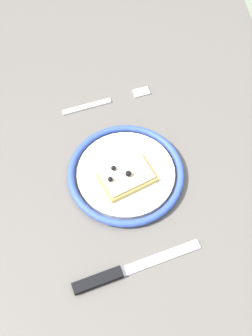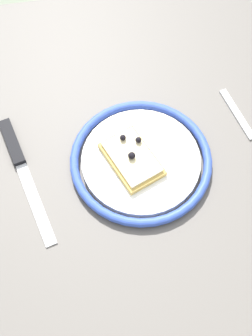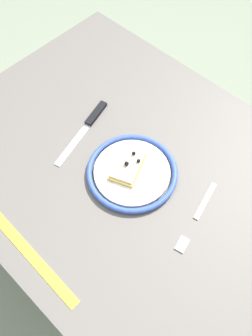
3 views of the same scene
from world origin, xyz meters
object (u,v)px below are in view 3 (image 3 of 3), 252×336
at_px(plate, 132,172).
at_px(knife, 90,122).
at_px(dining_table, 145,194).
at_px(fork, 197,217).
at_px(measuring_tape, 31,255).
at_px(pizza_slice_near, 128,166).

xyz_separation_m(plate, knife, (0.20, -0.04, -0.00)).
bearing_deg(dining_table, knife, -6.03).
bearing_deg(knife, dining_table, 173.97).
height_order(fork, measuring_tape, fork).
relative_size(dining_table, fork, 5.78).
bearing_deg(fork, pizza_slice_near, 5.30).
relative_size(knife, fork, 1.19).
bearing_deg(pizza_slice_near, measuring_tape, 89.09).
distance_m(pizza_slice_near, measuring_tape, 0.31).
height_order(knife, measuring_tape, knife).
relative_size(dining_table, pizza_slice_near, 9.50).
height_order(dining_table, pizza_slice_near, pizza_slice_near).
distance_m(plate, pizza_slice_near, 0.02).
bearing_deg(knife, plate, 168.46).
xyz_separation_m(knife, fork, (-0.39, 0.02, -0.00)).
bearing_deg(pizza_slice_near, dining_table, -162.75).
xyz_separation_m(plate, measuring_tape, (0.02, 0.31, -0.01)).
xyz_separation_m(plate, pizza_slice_near, (0.02, 0.00, 0.01)).
height_order(dining_table, plate, plate).
xyz_separation_m(pizza_slice_near, fork, (-0.21, -0.02, -0.02)).
relative_size(dining_table, plate, 4.96).
bearing_deg(pizza_slice_near, fork, -174.70).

